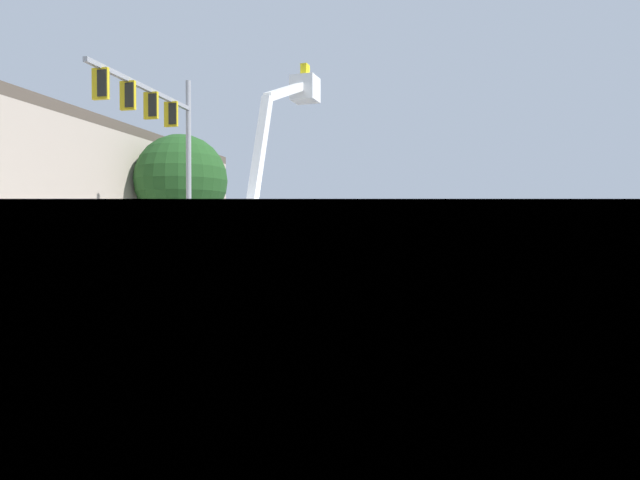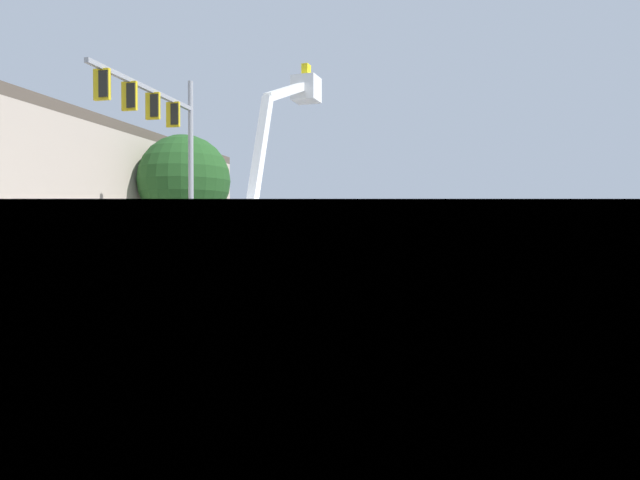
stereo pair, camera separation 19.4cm
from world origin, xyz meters
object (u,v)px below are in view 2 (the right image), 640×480
utility_bucket_truck (280,232)px  traffic_signal_mast (163,130)px  traffic_cone_mid_front (351,260)px  passing_minivan (450,247)px

utility_bucket_truck → traffic_signal_mast: traffic_signal_mast is taller
traffic_cone_mid_front → utility_bucket_truck: bearing=164.0°
utility_bucket_truck → traffic_cone_mid_front: size_ratio=9.59×
utility_bucket_truck → passing_minivan: 8.66m
traffic_cone_mid_front → traffic_signal_mast: 9.14m
traffic_cone_mid_front → traffic_signal_mast: traffic_signal_mast is taller
traffic_signal_mast → passing_minivan: bearing=-57.2°
traffic_cone_mid_front → traffic_signal_mast: bearing=122.7°
utility_bucket_truck → traffic_signal_mast: (0.40, 5.07, 3.94)m
passing_minivan → traffic_cone_mid_front: 4.59m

